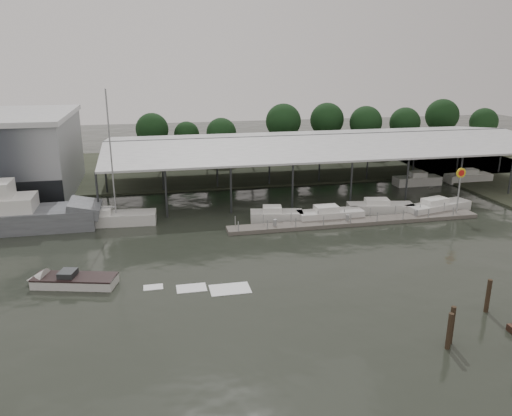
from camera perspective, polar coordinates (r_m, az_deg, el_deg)
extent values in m
plane|color=#232820|center=(41.67, -2.54, -7.49)|extent=(200.00, 200.00, 0.00)
cube|color=#3A4131|center=(81.50, -7.51, 4.67)|extent=(140.00, 30.00, 0.30)
cube|color=#2E3134|center=(70.20, 7.39, 8.24)|extent=(58.00, 0.40, 0.30)
cylinder|color=#2E3134|center=(56.16, -17.64, 1.20)|extent=(0.24, 0.24, 5.50)
cylinder|color=#2E3134|center=(78.51, -16.22, 5.65)|extent=(0.24, 0.24, 5.50)
cylinder|color=#2E3134|center=(94.06, 21.94, 6.88)|extent=(0.24, 0.24, 5.50)
cube|color=#69645D|center=(54.66, 11.35, -1.55)|extent=(28.00, 2.00, 0.40)
cylinder|color=#929598|center=(50.02, -2.04, -2.23)|extent=(0.10, 0.10, 1.20)
cylinder|color=#929598|center=(61.42, 22.27, 0.14)|extent=(0.10, 0.10, 1.20)
cube|color=#929598|center=(54.12, 10.40, -1.12)|extent=(0.30, 0.30, 0.70)
cylinder|color=#929598|center=(59.71, 22.13, 1.40)|extent=(0.16, 0.16, 5.00)
cylinder|color=yellow|center=(59.15, 22.39, 3.73)|extent=(1.10, 0.12, 1.10)
cylinder|color=red|center=(59.09, 22.43, 3.72)|extent=(0.70, 0.05, 0.70)
cube|color=#A1978E|center=(103.76, 24.40, 7.01)|extent=(10.00, 8.00, 4.00)
cube|color=slate|center=(57.43, -26.72, -1.44)|extent=(17.95, 4.76, 2.40)
cube|color=slate|center=(55.63, -19.00, 0.00)|extent=(3.43, 4.51, 1.84)
cube|color=silver|center=(55.51, -16.13, -1.28)|extent=(9.40, 3.11, 1.40)
cube|color=white|center=(55.46, -17.72, -0.46)|extent=(3.06, 1.96, 0.80)
cylinder|color=#929598|center=(53.73, -16.25, 5.96)|extent=(0.16, 0.16, 13.12)
cylinder|color=#929598|center=(55.28, -17.48, 0.05)|extent=(3.50, 0.32, 0.12)
cube|color=silver|center=(41.89, -19.98, -7.90)|extent=(6.67, 3.58, 0.90)
cone|color=silver|center=(43.18, -23.83, -7.60)|extent=(2.06, 2.35, 2.00)
cube|color=black|center=(41.73, -20.04, -7.40)|extent=(6.68, 3.64, 0.12)
cube|color=#2E3134|center=(41.83, -20.72, -7.05)|extent=(1.52, 1.66, 0.50)
cube|color=white|center=(40.08, -11.66, -8.85)|extent=(2.30, 1.50, 0.04)
cube|color=white|center=(39.45, -7.39, -9.06)|extent=(3.10, 2.00, 0.04)
cube|color=white|center=(39.05, -2.99, -9.23)|extent=(3.90, 2.50, 0.04)
cube|color=silver|center=(54.53, 2.37, -0.93)|extent=(5.99, 3.20, 1.10)
cube|color=white|center=(54.17, 1.86, -0.16)|extent=(2.25, 1.94, 0.70)
cube|color=silver|center=(55.30, 8.48, -0.85)|extent=(7.26, 2.28, 1.10)
cube|color=white|center=(54.90, 8.03, -0.09)|extent=(2.55, 1.63, 0.70)
cube|color=silver|center=(59.08, 14.03, -0.02)|extent=(7.75, 3.47, 1.10)
cube|color=white|center=(58.64, 13.65, 0.70)|extent=(2.86, 2.04, 0.70)
cube|color=silver|center=(61.26, 20.08, 0.04)|extent=(8.53, 4.14, 1.10)
cube|color=white|center=(60.78, 19.76, 0.74)|extent=(3.19, 2.26, 0.70)
cylinder|color=#382B1C|center=(33.56, 21.18, -13.43)|extent=(0.32, 0.32, 3.00)
cylinder|color=#382B1C|center=(34.14, 21.40, -12.79)|extent=(0.32, 0.32, 3.13)
cylinder|color=#382B1C|center=(38.96, 24.93, -9.48)|extent=(0.32, 0.32, 3.06)
cylinder|color=black|center=(87.19, -11.65, 6.51)|extent=(0.50, 0.50, 3.90)
sphere|color=#193C18|center=(86.64, -11.79, 8.80)|extent=(5.47, 5.47, 5.47)
cylinder|color=black|center=(88.34, -7.86, 6.57)|extent=(0.50, 0.50, 3.11)
sphere|color=#193C18|center=(87.88, -7.93, 8.37)|extent=(4.35, 4.35, 4.35)
cylinder|color=black|center=(84.55, -3.94, 6.39)|extent=(0.50, 0.50, 3.58)
sphere|color=#193C18|center=(84.02, -3.98, 8.55)|extent=(5.01, 5.01, 5.01)
cylinder|color=black|center=(90.05, 3.10, 7.34)|extent=(0.50, 0.50, 4.44)
sphere|color=#193C18|center=(89.47, 3.14, 9.86)|extent=(6.22, 6.22, 6.22)
cylinder|color=black|center=(93.85, 8.02, 7.57)|extent=(0.50, 0.50, 4.39)
sphere|color=#193C18|center=(93.30, 8.12, 9.96)|extent=(6.14, 6.14, 6.14)
cylinder|color=black|center=(93.80, 12.29, 7.28)|extent=(0.50, 0.50, 4.17)
sphere|color=#193C18|center=(93.27, 12.43, 9.55)|extent=(5.83, 5.83, 5.83)
cylinder|color=black|center=(97.23, 16.47, 7.24)|extent=(0.50, 0.50, 3.97)
sphere|color=#193C18|center=(96.74, 16.65, 9.33)|extent=(5.56, 5.56, 5.56)
cylinder|color=black|center=(104.43, 20.27, 7.67)|extent=(0.50, 0.50, 4.50)
sphere|color=#193C18|center=(103.93, 20.50, 9.87)|extent=(6.30, 6.30, 6.30)
cylinder|color=black|center=(106.21, 24.36, 7.15)|extent=(0.50, 0.50, 3.75)
sphere|color=#193C18|center=(105.78, 24.58, 8.94)|extent=(5.24, 5.24, 5.24)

